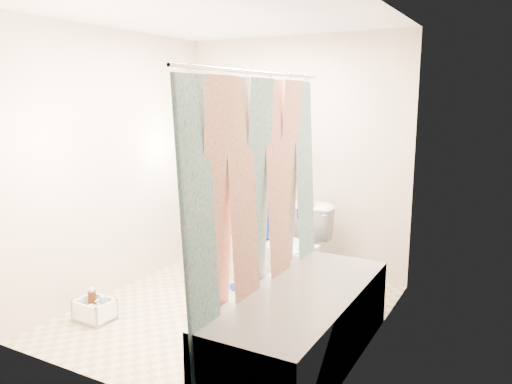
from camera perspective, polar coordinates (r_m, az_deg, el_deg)
The scene contains 14 objects.
floor at distance 4.37m, azimuth -3.05°, elevation -13.50°, with size 2.60×2.60×0.00m, color tan.
ceiling at distance 4.03m, azimuth -3.41°, elevation 19.42°, with size 2.40×2.60×0.02m, color silver.
wall_back at distance 5.16m, azimuth 4.44°, elevation 4.13°, with size 2.40×0.02×2.40m, color beige.
wall_front at distance 3.02m, azimuth -16.38°, elevation -0.99°, with size 2.40×0.02×2.40m, color beige.
wall_left at distance 4.76m, azimuth -15.59°, elevation 3.21°, with size 0.02×2.60×2.40m, color beige.
wall_right at distance 3.55m, azimuth 13.47°, elevation 0.85°, with size 0.02×2.60×2.40m, color beige.
bathtub at distance 3.55m, azimuth 5.26°, elevation -14.70°, with size 0.70×1.75×0.50m.
curtain_rod at distance 3.36m, azimuth 0.45°, elevation 13.46°, with size 0.02×0.02×1.90m, color silver.
shower_curtain at distance 3.44m, azimuth 0.43°, elevation -2.21°, with size 0.06×1.75×1.80m, color white.
toilet at distance 4.69m, azimuth 4.72°, elevation -6.61°, with size 0.44×0.77×0.79m, color silver.
tank_lid at distance 4.56m, azimuth 4.05°, elevation -6.20°, with size 0.48×0.21×0.04m, color white.
tank_internals at distance 4.80m, azimuth 5.39°, elevation -1.49°, with size 0.19×0.06×0.26m.
plumber at distance 4.69m, azimuth -0.91°, elevation 0.58°, with size 0.70×0.46×1.93m, color #0F1A99.
cleaning_caddy at distance 4.37m, azimuth -17.87°, elevation -12.83°, with size 0.30×0.25×0.22m.
Camera 1 is at (2.11, -3.38, 1.79)m, focal length 35.00 mm.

